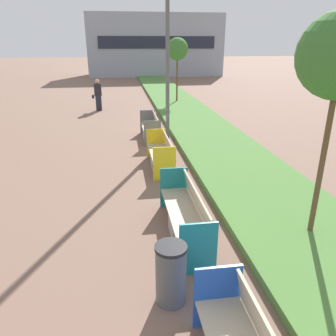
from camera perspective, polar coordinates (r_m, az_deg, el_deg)
name	(u,v)px	position (r m, az deg, el deg)	size (l,w,h in m)	color
planter_grass_strip	(215,142)	(12.21, 8.23, 4.44)	(2.80, 120.00, 0.18)	#4C7A38
building_backdrop	(155,45)	(39.02, -2.34, 20.56)	(14.48, 5.38, 6.41)	#939EAD
bench_teal_frame	(186,217)	(6.41, 3.13, -8.51)	(0.65, 2.43, 0.94)	#9E9B96
bench_yellow_frame	(161,156)	(9.78, -1.19, 2.15)	(0.65, 2.00, 0.94)	#9E9B96
bench_grey_frame	(151,130)	(12.79, -2.99, 6.68)	(0.65, 2.00, 0.94)	#9E9B96
litter_bin	(171,274)	(4.87, 0.50, -17.98)	(0.46, 0.46, 0.94)	#4C4F51
street_lamp_post	(167,5)	(12.25, -0.09, 26.49)	(0.24, 0.44, 8.61)	#56595B
sapling_tree_far	(177,49)	(20.23, 1.63, 19.96)	(1.26, 1.26, 3.80)	brown
pedestrian_walking	(98,95)	(18.66, -12.09, 12.35)	(0.53, 0.24, 1.69)	#232633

